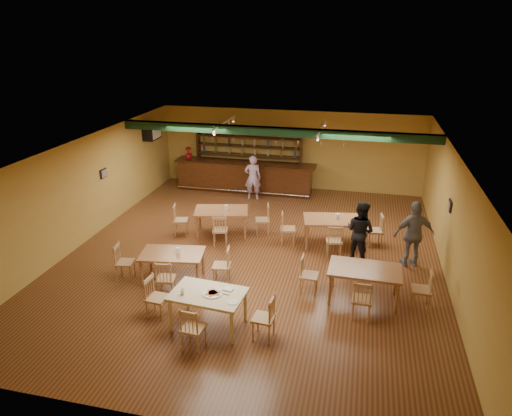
% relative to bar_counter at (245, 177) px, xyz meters
% --- Properties ---
extents(floor, '(12.00, 12.00, 0.00)m').
position_rel_bar_counter_xyz_m(floor, '(1.57, -5.15, -0.56)').
color(floor, '#523117').
rests_on(floor, ground).
extents(ceiling_beam, '(10.00, 0.30, 0.25)m').
position_rel_bar_counter_xyz_m(ceiling_beam, '(1.57, -2.35, 2.31)').
color(ceiling_beam, black).
rests_on(ceiling_beam, ceiling).
extents(track_rail_left, '(0.05, 2.50, 0.05)m').
position_rel_bar_counter_xyz_m(track_rail_left, '(-0.23, -1.75, 2.38)').
color(track_rail_left, white).
rests_on(track_rail_left, ceiling).
extents(track_rail_right, '(0.05, 2.50, 0.05)m').
position_rel_bar_counter_xyz_m(track_rail_right, '(2.97, -1.75, 2.38)').
color(track_rail_right, white).
rests_on(track_rail_right, ceiling).
extents(ac_unit, '(0.34, 0.70, 0.48)m').
position_rel_bar_counter_xyz_m(ac_unit, '(-3.23, -0.95, 1.79)').
color(ac_unit, white).
rests_on(ac_unit, wall_left).
extents(picture_left, '(0.04, 0.34, 0.28)m').
position_rel_bar_counter_xyz_m(picture_left, '(-3.40, -4.15, 1.14)').
color(picture_left, black).
rests_on(picture_left, wall_left).
extents(picture_right, '(0.04, 0.34, 0.28)m').
position_rel_bar_counter_xyz_m(picture_right, '(6.54, -4.65, 1.14)').
color(picture_right, black).
rests_on(picture_right, wall_right).
extents(bar_counter, '(5.37, 0.85, 1.13)m').
position_rel_bar_counter_xyz_m(bar_counter, '(0.00, 0.00, 0.00)').
color(bar_counter, '#32180A').
rests_on(bar_counter, ground).
extents(back_bar_hutch, '(4.15, 0.40, 2.28)m').
position_rel_bar_counter_xyz_m(back_bar_hutch, '(-0.00, 0.63, 0.57)').
color(back_bar_hutch, '#32180A').
rests_on(back_bar_hutch, ground).
extents(poinsettia, '(0.34, 0.34, 0.47)m').
position_rel_bar_counter_xyz_m(poinsettia, '(-2.23, 0.00, 0.80)').
color(poinsettia, maroon).
rests_on(poinsettia, bar_counter).
extents(dining_table_a, '(1.75, 1.29, 0.79)m').
position_rel_bar_counter_xyz_m(dining_table_a, '(0.32, -4.03, -0.17)').
color(dining_table_a, '#925A34').
rests_on(dining_table_a, ground).
extents(dining_table_b, '(1.74, 1.22, 0.80)m').
position_rel_bar_counter_xyz_m(dining_table_b, '(3.60, -3.99, -0.17)').
color(dining_table_b, '#925A34').
rests_on(dining_table_b, ground).
extents(dining_table_c, '(1.64, 1.14, 0.76)m').
position_rel_bar_counter_xyz_m(dining_table_c, '(-0.03, -6.97, -0.19)').
color(dining_table_c, '#925A34').
rests_on(dining_table_c, ground).
extents(dining_table_d, '(1.64, 1.01, 0.81)m').
position_rel_bar_counter_xyz_m(dining_table_d, '(4.56, -6.79, -0.16)').
color(dining_table_d, '#925A34').
rests_on(dining_table_d, ground).
extents(near_table, '(1.58, 1.09, 0.80)m').
position_rel_bar_counter_xyz_m(near_table, '(1.43, -8.58, -0.16)').
color(near_table, beige).
rests_on(near_table, ground).
extents(pizza_tray, '(0.55, 0.55, 0.01)m').
position_rel_bar_counter_xyz_m(pizza_tray, '(1.54, -8.58, 0.25)').
color(pizza_tray, silver).
rests_on(pizza_tray, near_table).
extents(parmesan_shaker, '(0.08, 0.08, 0.11)m').
position_rel_bar_counter_xyz_m(parmesan_shaker, '(0.95, -8.74, 0.29)').
color(parmesan_shaker, '#EAE5C6').
rests_on(parmesan_shaker, near_table).
extents(napkin_stack, '(0.23, 0.19, 0.03)m').
position_rel_bar_counter_xyz_m(napkin_stack, '(1.81, -8.37, 0.25)').
color(napkin_stack, white).
rests_on(napkin_stack, near_table).
extents(pizza_server, '(0.33, 0.16, 0.00)m').
position_rel_bar_counter_xyz_m(pizza_server, '(1.70, -8.53, 0.26)').
color(pizza_server, silver).
rests_on(pizza_server, pizza_tray).
extents(side_plate, '(0.24, 0.24, 0.01)m').
position_rel_bar_counter_xyz_m(side_plate, '(2.03, -8.80, 0.25)').
color(side_plate, white).
rests_on(side_plate, near_table).
extents(patron_bar, '(0.66, 0.51, 1.64)m').
position_rel_bar_counter_xyz_m(patron_bar, '(0.51, -0.83, 0.25)').
color(patron_bar, '#874AA1').
rests_on(patron_bar, ground).
extents(patron_right_a, '(1.03, 0.97, 1.67)m').
position_rel_bar_counter_xyz_m(patron_right_a, '(4.40, -4.79, 0.27)').
color(patron_right_a, black).
rests_on(patron_right_a, ground).
extents(patron_right_b, '(1.13, 0.72, 1.79)m').
position_rel_bar_counter_xyz_m(patron_right_b, '(5.76, -4.79, 0.33)').
color(patron_right_b, gray).
rests_on(patron_right_b, ground).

